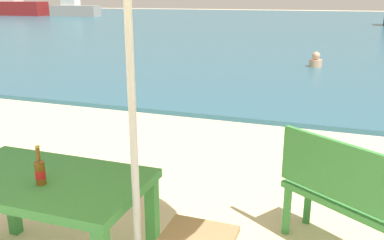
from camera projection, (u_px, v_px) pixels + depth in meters
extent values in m
cube|color=#2D6075|center=(323.00, 24.00, 29.06)|extent=(120.00, 50.00, 0.08)
cube|color=#3D8C42|center=(44.00, 181.00, 2.79)|extent=(1.40, 0.80, 0.06)
cube|color=#3D8C42|center=(12.00, 195.00, 3.41)|extent=(0.08, 0.08, 0.70)
cube|color=#3D8C42|center=(152.00, 222.00, 3.01)|extent=(0.08, 0.08, 0.70)
cylinder|color=brown|center=(40.00, 173.00, 2.66)|extent=(0.06, 0.06, 0.16)
cone|color=brown|center=(39.00, 162.00, 2.64)|extent=(0.06, 0.06, 0.03)
cylinder|color=brown|center=(38.00, 154.00, 2.62)|extent=(0.03, 0.03, 0.09)
cylinder|color=red|center=(40.00, 174.00, 2.66)|extent=(0.07, 0.07, 0.05)
cylinder|color=gold|center=(37.00, 147.00, 2.61)|extent=(0.03, 0.03, 0.01)
cylinder|color=silver|center=(134.00, 144.00, 2.28)|extent=(0.04, 0.04, 2.30)
cube|color=#3D8C42|center=(360.00, 205.00, 3.05)|extent=(1.20, 0.96, 0.05)
cube|color=#3D8C42|center=(351.00, 176.00, 2.88)|extent=(1.02, 0.69, 0.44)
cube|color=#3D8C42|center=(308.00, 200.00, 3.62)|extent=(0.06, 0.06, 0.42)
cube|color=#3D8C42|center=(287.00, 210.00, 3.46)|extent=(0.06, 0.06, 0.42)
cylinder|color=tan|center=(315.00, 63.00, 11.17)|extent=(0.34, 0.34, 0.20)
sphere|color=tan|center=(316.00, 56.00, 11.11)|extent=(0.21, 0.21, 0.21)
cube|color=maroon|center=(16.00, 8.00, 40.05)|extent=(6.36, 1.74, 1.30)
cube|color=gray|center=(75.00, 11.00, 38.31)|extent=(4.76, 1.30, 0.97)
cube|color=silver|center=(70.00, 1.00, 38.20)|extent=(1.52, 0.97, 0.76)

